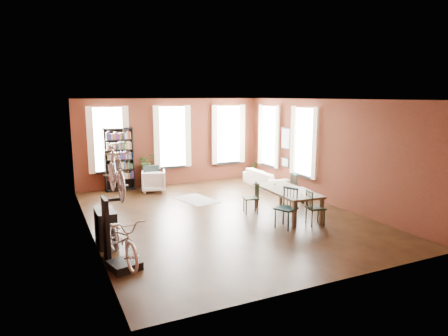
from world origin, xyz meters
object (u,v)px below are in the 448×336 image
white_armchair (154,180)px  console_table (106,227)px  dining_table (287,202)px  plant_stand (146,179)px  dining_chair_c (315,208)px  dining_chair_d (299,189)px  bookshelf (119,159)px  cream_sofa (266,176)px  bike_trainer (124,265)px  dining_chair_a (286,208)px  dining_chair_b (251,198)px  bicycle_floor (121,218)px

white_armchair → console_table: (-2.31, -4.54, -0.01)m
dining_table → plant_stand: bearing=120.1°
dining_chair_c → dining_chair_d: 1.91m
bookshelf → cream_sofa: bookshelf is taller
bike_trainer → console_table: bearing=94.1°
dining_table → plant_stand: size_ratio=3.43×
dining_table → dining_chair_a: bearing=-122.9°
dining_table → bookshelf: (-3.63, 5.05, 0.73)m
plant_stand → bookshelf: bearing=180.0°
white_armchair → console_table: white_armchair is taller
white_armchair → console_table: size_ratio=1.02×
dining_chair_a → bike_trainer: bearing=-104.4°
dining_table → plant_stand: dining_table is taller
dining_chair_b → bike_trainer: dining_chair_b is taller
bicycle_floor → white_armchair: bearing=62.9°
dining_table → bike_trainer: size_ratio=4.07×
dining_chair_c → bookshelf: (-3.84, 6.04, 0.64)m
bike_trainer → plant_stand: 7.01m
bookshelf → plant_stand: (0.94, 0.00, -0.78)m
cream_sofa → plant_stand: bearing=67.0°
dining_chair_b → plant_stand: bearing=-140.8°
console_table → cream_sofa: bearing=29.3°
dining_chair_a → bookshelf: size_ratio=0.46×
cream_sofa → plant_stand: (-4.01, 1.70, -0.09)m
dining_chair_b → white_armchair: dining_chair_b is taller
dining_chair_c → bicycle_floor: bicycle_floor is taller
bicycle_floor → dining_table: bearing=11.9°
dining_chair_d → dining_chair_c: bearing=165.8°
dining_chair_c → dining_chair_d: dining_chair_d is taller
dining_chair_a → dining_chair_d: size_ratio=1.03×
dining_chair_d → bicycle_floor: 6.28m
dining_chair_a → dining_chair_b: bearing=162.1°
bike_trainer → dining_table: bearing=18.7°
dining_chair_a → bike_trainer: 4.29m
white_armchair → dining_table: bearing=135.9°
dining_chair_c → bookshelf: size_ratio=0.42×
dining_chair_c → dining_table: bearing=23.3°
dining_chair_d → cream_sofa: 2.62m
bike_trainer → plant_stand: size_ratio=0.84×
cream_sofa → plant_stand: 4.35m
dining_table → cream_sofa: cream_sofa is taller
bike_trainer → plant_stand: bearing=72.4°
bicycle_floor → bike_trainer: bearing=-1.0°
cream_sofa → console_table: bearing=119.3°
dining_chair_d → dining_table: bearing=137.3°
plant_stand → cream_sofa: bearing=-23.0°
console_table → dining_chair_b: bearing=10.9°
dining_chair_a → dining_chair_c: 0.83m
console_table → bicycle_floor: bearing=-86.7°
plant_stand → bicycle_floor: 7.05m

